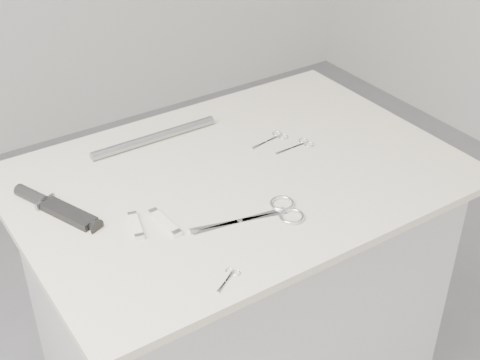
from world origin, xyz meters
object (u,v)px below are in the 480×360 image
tiny_scissors (229,277)px  metal_rail (154,138)px  plinth (238,321)px  large_shears (270,214)px  embroidery_scissors_b (274,138)px  pocket_knife_b (136,226)px  embroidery_scissors_a (299,145)px  sheathed_knife (51,205)px  pocket_knife_a (165,222)px

tiny_scissors → metal_rail: bearing=46.6°
plinth → large_shears: large_shears is taller
embroidery_scissors_b → pocket_knife_b: (-0.44, -0.14, 0.00)m
embroidery_scissors_a → sheathed_knife: bearing=170.7°
sheathed_knife → embroidery_scissors_b: bearing=-113.8°
tiny_scissors → pocket_knife_b: (-0.08, 0.23, 0.00)m
plinth → pocket_knife_a: 0.54m
pocket_knife_a → pocket_knife_b: bearing=63.2°
metal_rail → plinth: bearing=-68.3°
pocket_knife_a → pocket_knife_b: pocket_knife_a is taller
large_shears → pocket_knife_b: size_ratio=2.71×
tiny_scissors → metal_rail: (0.12, 0.52, 0.01)m
plinth → tiny_scissors: tiny_scissors is taller
embroidery_scissors_a → sheathed_knife: size_ratio=0.49×
plinth → embroidery_scissors_b: size_ratio=8.13×
large_shears → pocket_knife_a: size_ratio=2.31×
plinth → embroidery_scissors_b: embroidery_scissors_b is taller
embroidery_scissors_b → sheathed_knife: (-0.56, 0.02, 0.01)m
pocket_knife_b → pocket_knife_a: bearing=-98.1°
pocket_knife_a → metal_rail: (0.14, 0.31, 0.00)m
large_shears → sheathed_knife: (-0.37, 0.27, 0.01)m
embroidery_scissors_b → pocket_knife_b: 0.46m
large_shears → metal_rail: size_ratio=0.72×
embroidery_scissors_a → pocket_knife_b: 0.48m
plinth → sheathed_knife: size_ratio=4.10×
large_shears → pocket_knife_a: pocket_knife_a is taller
embroidery_scissors_a → pocket_knife_b: bearing=-172.4°
plinth → pocket_knife_b: size_ratio=10.21×
plinth → tiny_scissors: bearing=-125.9°
plinth → pocket_knife_a: (-0.23, -0.08, 0.48)m
pocket_knife_a → pocket_knife_b: size_ratio=1.18×
embroidery_scissors_a → metal_rail: (-0.28, 0.21, 0.01)m
sheathed_knife → pocket_knife_a: (0.17, -0.18, -0.00)m
plinth → embroidery_scissors_a: bearing=5.6°
pocket_knife_a → embroidery_scissors_a: bearing=-80.3°
pocket_knife_b → sheathed_knife: bearing=51.9°
pocket_knife_b → metal_rail: 0.35m
large_shears → pocket_knife_a: 0.22m
plinth → metal_rail: 0.54m
large_shears → pocket_knife_a: (-0.20, 0.09, 0.00)m
large_shears → embroidery_scissors_a: 0.29m
tiny_scissors → pocket_knife_a: bearing=65.3°
embroidery_scissors_a → metal_rail: metal_rail is taller
sheathed_knife → pocket_knife_b: 0.20m
embroidery_scissors_b → pocket_knife_a: pocket_knife_a is taller
metal_rail → large_shears: bearing=-81.6°
large_shears → metal_rail: 0.41m
sheathed_knife → plinth: bearing=-125.7°
pocket_knife_b → metal_rail: size_ratio=0.27×
embroidery_scissors_b → pocket_knife_b: bearing=-171.8°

